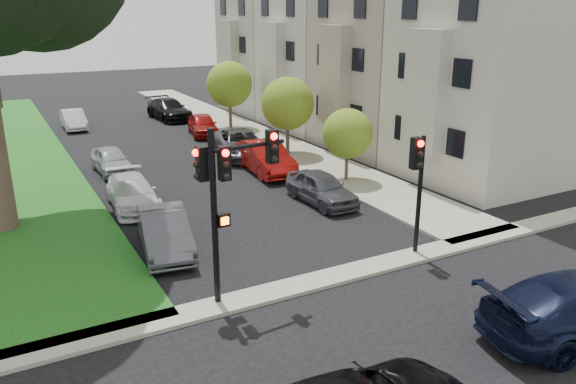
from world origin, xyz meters
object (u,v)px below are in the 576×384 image
traffic_signal_secondary (418,174)px  car_parked_5 (165,231)px  car_parked_4 (169,109)px  small_tree_a (348,134)px  car_parked_2 (241,143)px  traffic_signal_main (227,184)px  car_parked_7 (112,160)px  car_parked_6 (132,193)px  small_tree_c (229,84)px  car_parked_1 (265,157)px  car_parked_0 (321,188)px  car_parked_3 (203,125)px  car_parked_9 (74,120)px  small_tree_b (288,104)px

traffic_signal_secondary → car_parked_5: 8.82m
car_parked_5 → car_parked_4: bearing=81.8°
small_tree_a → car_parked_2: small_tree_a is taller
traffic_signal_main → car_parked_7: traffic_signal_main is taller
small_tree_a → car_parked_7: 12.16m
car_parked_2 → car_parked_4: (-0.18, 13.10, 0.03)m
car_parked_6 → small_tree_c: bearing=56.6°
car_parked_6 → car_parked_7: 5.91m
small_tree_c → car_parked_2: bearing=-108.7°
traffic_signal_main → car_parked_1: size_ratio=1.05×
small_tree_c → car_parked_0: 16.91m
traffic_signal_secondary → car_parked_3: bearing=88.7°
car_parked_6 → car_parked_3: bearing=61.9°
traffic_signal_main → car_parked_7: bearing=90.4°
small_tree_c → car_parked_7: 12.38m
small_tree_c → traffic_signal_main: traffic_signal_main is taller
car_parked_1 → car_parked_9: bearing=117.3°
car_parked_2 → car_parked_4: bearing=102.7°
car_parked_1 → car_parked_4: car_parked_1 is taller
car_parked_0 → car_parked_1: 5.46m
car_parked_0 → car_parked_1: car_parked_1 is taller
small_tree_a → small_tree_c: bearing=90.0°
traffic_signal_main → small_tree_c: bearing=67.0°
small_tree_a → small_tree_c: small_tree_c is taller
small_tree_c → car_parked_9: small_tree_c is taller
car_parked_2 → car_parked_6: 9.60m
car_parked_6 → car_parked_7: size_ratio=1.17×
car_parked_9 → traffic_signal_secondary: bearing=-75.5°
car_parked_2 → car_parked_3: 6.40m
traffic_signal_secondary → car_parked_7: bearing=113.9°
small_tree_b → car_parked_0: 8.86m
traffic_signal_main → car_parked_2: bearing=65.0°
car_parked_7 → car_parked_9: (0.04, 12.68, 0.01)m
small_tree_a → small_tree_c: (0.00, 14.41, 0.73)m
car_parked_7 → small_tree_a: bearing=-38.0°
car_parked_6 → car_parked_5: bearing=-87.3°
traffic_signal_secondary → car_parked_4: size_ratio=0.78×
small_tree_a → traffic_signal_main: bearing=-139.4°
car_parked_1 → car_parked_3: car_parked_1 is taller
traffic_signal_secondary → car_parked_1: bearing=89.4°
car_parked_5 → small_tree_b: bearing=53.2°
small_tree_b → car_parked_4: (-2.65, 14.18, -2.22)m
car_parked_4 → traffic_signal_main: bearing=-107.8°
traffic_signal_secondary → car_parked_5: size_ratio=0.94×
car_parked_3 → car_parked_7: car_parked_3 is taller
small_tree_a → car_parked_0: bearing=-142.5°
car_parked_1 → car_parked_5: car_parked_1 is taller
car_parked_4 → traffic_signal_secondary: bearing=-94.5°
car_parked_2 → car_parked_4: car_parked_4 is taller
car_parked_4 → car_parked_5: car_parked_4 is taller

